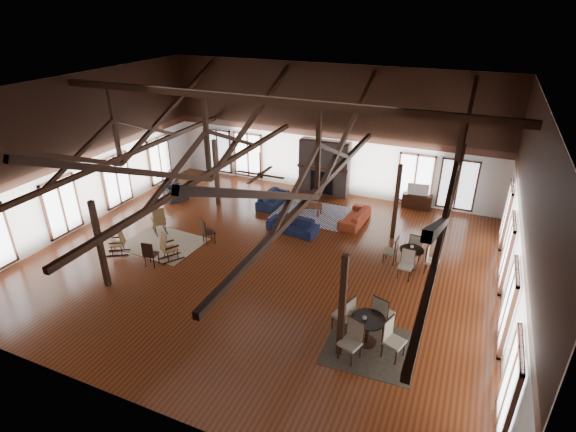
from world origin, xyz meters
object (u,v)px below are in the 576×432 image
at_px(sofa_navy_front, 293,225).
at_px(armchair, 175,193).
at_px(coffee_table, 309,206).
at_px(tv_console, 417,201).
at_px(cafe_table_far, 411,255).
at_px(sofa_navy_left, 273,198).
at_px(sofa_orange, 355,217).
at_px(cafe_table_near, 368,326).

height_order(sofa_navy_front, armchair, armchair).
height_order(coffee_table, tv_console, tv_console).
height_order(coffee_table, cafe_table_far, cafe_table_far).
height_order(sofa_navy_left, coffee_table, sofa_navy_left).
height_order(sofa_orange, cafe_table_far, cafe_table_far).
xyz_separation_m(sofa_orange, coffee_table, (-2.07, 0.08, 0.07)).
relative_size(sofa_navy_left, sofa_orange, 0.96).
distance_m(sofa_navy_front, cafe_table_near, 6.78).
xyz_separation_m(sofa_navy_left, tv_console, (6.11, 2.25, 0.03)).
bearing_deg(cafe_table_near, coffee_table, 121.80).
distance_m(sofa_orange, cafe_table_far, 3.77).
bearing_deg(sofa_orange, armchair, -79.16).
bearing_deg(sofa_navy_front, sofa_navy_left, 138.41).
height_order(sofa_navy_left, sofa_orange, sofa_orange).
distance_m(sofa_navy_left, sofa_orange, 3.98).
relative_size(armchair, cafe_table_near, 0.46).
distance_m(armchair, cafe_table_far, 11.28).
relative_size(cafe_table_near, cafe_table_far, 1.13).
xyz_separation_m(sofa_navy_front, armchair, (-6.34, 0.82, 0.03)).
bearing_deg(sofa_navy_front, armchair, 179.73).
distance_m(cafe_table_near, tv_console, 9.57).
height_order(sofa_navy_front, tv_console, tv_console).
bearing_deg(sofa_navy_left, sofa_navy_front, -135.05).
height_order(sofa_navy_front, cafe_table_far, cafe_table_far).
distance_m(cafe_table_near, cafe_table_far, 4.39).
xyz_separation_m(sofa_navy_left, cafe_table_far, (6.70, -2.95, 0.22)).
bearing_deg(tv_console, sofa_navy_front, -133.92).
bearing_deg(sofa_orange, sofa_navy_front, -45.25).
xyz_separation_m(sofa_navy_left, armchair, (-4.46, -1.32, 0.04)).
distance_m(sofa_navy_left, armchair, 4.65).
xyz_separation_m(coffee_table, tv_console, (4.22, 2.54, -0.05)).
bearing_deg(armchair, sofa_navy_left, -45.60).
relative_size(sofa_navy_front, cafe_table_near, 0.93).
distance_m(armchair, cafe_table_near, 12.28).
bearing_deg(tv_console, cafe_table_far, -83.56).
bearing_deg(sofa_orange, sofa_navy_left, -90.89).
bearing_deg(cafe_table_far, sofa_navy_left, 156.22).
distance_m(sofa_orange, cafe_table_near, 7.32).
bearing_deg(coffee_table, cafe_table_near, -78.42).
bearing_deg(coffee_table, sofa_orange, -22.49).
height_order(cafe_table_near, cafe_table_far, cafe_table_near).
bearing_deg(tv_console, sofa_navy_left, -159.75).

